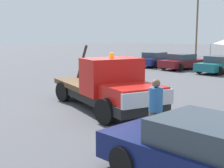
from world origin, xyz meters
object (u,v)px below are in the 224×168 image
(parked_car_navy, at_px, (155,60))
(traffic_cone, at_px, (153,86))
(parked_car_teal, at_px, (220,65))
(parked_car_maroon, at_px, (183,62))
(foreground_car, at_px, (221,158))
(person_near_truck, at_px, (156,106))
(tow_truck, at_px, (108,87))
(utility_pole, at_px, (197,19))

(parked_car_navy, height_order, traffic_cone, parked_car_navy)
(parked_car_teal, bearing_deg, parked_car_maroon, 91.91)
(parked_car_navy, xyz_separation_m, parked_car_teal, (6.74, -0.21, -0.00))
(foreground_car, distance_m, parked_car_teal, 19.73)
(parked_car_maroon, distance_m, parked_car_teal, 3.46)
(person_near_truck, xyz_separation_m, parked_car_teal, (-6.88, 16.00, -0.37))
(parked_car_teal, distance_m, traffic_cone, 10.20)
(parked_car_maroon, bearing_deg, traffic_cone, -147.75)
(tow_truck, bearing_deg, foreground_car, -9.22)
(parked_car_teal, bearing_deg, utility_pole, 40.05)
(tow_truck, relative_size, person_near_truck, 3.76)
(parked_car_teal, bearing_deg, parked_car_navy, 89.83)
(tow_truck, bearing_deg, parked_car_maroon, 128.69)
(tow_truck, xyz_separation_m, person_near_truck, (3.63, -1.43, 0.11))
(parked_car_navy, distance_m, utility_pole, 16.69)
(foreground_car, relative_size, parked_car_navy, 1.07)
(person_near_truck, relative_size, parked_car_maroon, 0.38)
(traffic_cone, bearing_deg, parked_car_teal, 99.59)
(parked_car_navy, height_order, utility_pole, utility_pole)
(parked_car_navy, bearing_deg, parked_car_teal, -100.01)
(tow_truck, xyz_separation_m, foreground_car, (6.31, -2.69, -0.26))
(foreground_car, bearing_deg, traffic_cone, 135.11)
(person_near_truck, xyz_separation_m, utility_pole, (-19.06, 31.33, 4.13))
(foreground_car, height_order, parked_car_navy, same)
(parked_car_navy, bearing_deg, parked_car_maroon, -102.19)
(tow_truck, height_order, utility_pole, utility_pole)
(tow_truck, bearing_deg, parked_car_navy, 137.99)
(parked_car_navy, height_order, parked_car_maroon, same)
(person_near_truck, distance_m, parked_car_navy, 21.17)
(utility_pole, bearing_deg, tow_truck, -62.71)
(parked_car_maroon, xyz_separation_m, traffic_cone, (5.16, -10.03, -0.39))
(foreground_car, height_order, traffic_cone, foreground_car)
(tow_truck, distance_m, person_near_truck, 3.90)
(traffic_cone, bearing_deg, parked_car_maroon, 117.21)
(parked_car_teal, bearing_deg, person_near_truck, -155.10)
(person_near_truck, bearing_deg, parked_car_maroon, -12.09)
(parked_car_teal, distance_m, utility_pole, 20.09)
(person_near_truck, bearing_deg, tow_truck, 23.47)
(tow_truck, distance_m, foreground_car, 6.86)
(person_near_truck, xyz_separation_m, parked_car_navy, (-13.62, 16.20, -0.37))
(parked_car_maroon, bearing_deg, foreground_car, -137.90)
(foreground_car, height_order, person_near_truck, person_near_truck)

